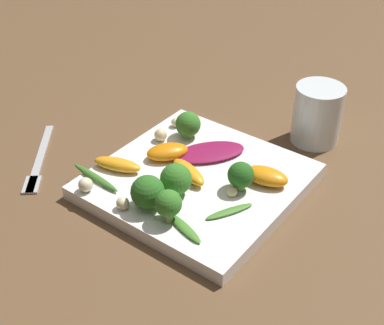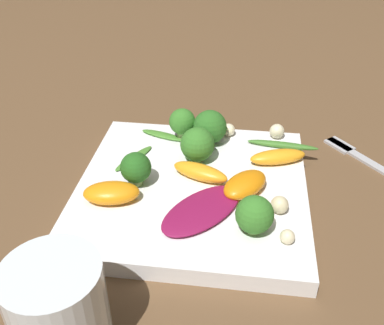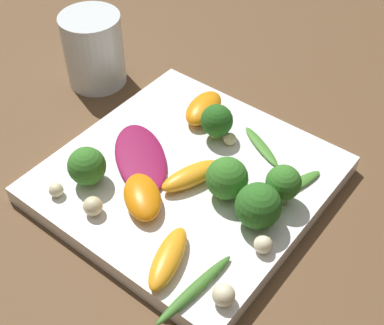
{
  "view_description": "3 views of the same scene",
  "coord_description": "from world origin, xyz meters",
  "views": [
    {
      "loc": [
        -0.33,
        0.46,
        0.44
      ],
      "look_at": [
        0.0,
        0.01,
        0.04
      ],
      "focal_mm": 50.0,
      "sensor_mm": 36.0,
      "label": 1
    },
    {
      "loc": [
        0.05,
        -0.39,
        0.32
      ],
      "look_at": [
        -0.0,
        0.01,
        0.04
      ],
      "focal_mm": 42.0,
      "sensor_mm": 36.0,
      "label": 2
    },
    {
      "loc": [
        0.29,
        0.23,
        0.4
      ],
      "look_at": [
        -0.0,
        0.0,
        0.03
      ],
      "focal_mm": 50.0,
      "sensor_mm": 36.0,
      "label": 3
    }
  ],
  "objects": [
    {
      "name": "ground_plane",
      "position": [
        0.0,
        0.0,
        0.0
      ],
      "size": [
        2.4,
        2.4,
        0.0
      ],
      "primitive_type": "plane",
      "color": "brown"
    },
    {
      "name": "drinking_glass",
      "position": [
        -0.07,
        -0.2,
        0.04
      ],
      "size": [
        0.07,
        0.07,
        0.09
      ],
      "color": "white",
      "rests_on": "ground_plane"
    },
    {
      "name": "arugula_sprig_0",
      "position": [
        -0.08,
        0.04,
        0.02
      ],
      "size": [
        0.04,
        0.06,
        0.0
      ],
      "color": "#47842D",
      "rests_on": "plate"
    },
    {
      "name": "broccoli_floret_3",
      "position": [
        0.0,
        0.05,
        0.04
      ],
      "size": [
        0.04,
        0.04,
        0.04
      ],
      "color": "#7A9E51",
      "rests_on": "plate"
    },
    {
      "name": "radicchio_leaf_0",
      "position": [
        0.02,
        -0.05,
        0.02
      ],
      "size": [
        0.1,
        0.11,
        0.01
      ],
      "color": "maroon",
      "rests_on": "plate"
    },
    {
      "name": "macadamia_nut_2",
      "position": [
        0.1,
        -0.08,
        0.03
      ],
      "size": [
        0.01,
        0.01,
        0.01
      ],
      "color": "beige",
      "rests_on": "plate"
    },
    {
      "name": "orange_segment_1",
      "position": [
        0.09,
        0.05,
        0.03
      ],
      "size": [
        0.07,
        0.04,
        0.02
      ],
      "color": "orange",
      "rests_on": "plate"
    },
    {
      "name": "macadamia_nut_0",
      "position": [
        0.09,
        -0.04,
        0.03
      ],
      "size": [
        0.02,
        0.02,
        0.02
      ],
      "color": "beige",
      "rests_on": "plate"
    },
    {
      "name": "orange_segment_0",
      "position": [
        0.06,
        -0.01,
        0.03
      ],
      "size": [
        0.06,
        0.07,
        0.02
      ],
      "color": "orange",
      "rests_on": "plate"
    },
    {
      "name": "broccoli_floret_4",
      "position": [
        0.01,
        0.09,
        0.04
      ],
      "size": [
        0.04,
        0.04,
        0.04
      ],
      "color": "#7A9E51",
      "rests_on": "plate"
    },
    {
      "name": "broccoli_floret_2",
      "position": [
        -0.02,
        0.09,
        0.04
      ],
      "size": [
        0.03,
        0.03,
        0.04
      ],
      "color": "#7A9E51",
      "rests_on": "plate"
    },
    {
      "name": "macadamia_nut_1",
      "position": [
        0.09,
        0.11,
        0.03
      ],
      "size": [
        0.02,
        0.02,
        0.02
      ],
      "color": "beige",
      "rests_on": "plate"
    },
    {
      "name": "plate",
      "position": [
        0.0,
        0.0,
        0.01
      ],
      "size": [
        0.25,
        0.25,
        0.02
      ],
      "color": "white",
      "rests_on": "ground_plane"
    },
    {
      "name": "orange_segment_3",
      "position": [
        -0.08,
        -0.04,
        0.03
      ],
      "size": [
        0.06,
        0.04,
        0.02
      ],
      "color": "orange",
      "rests_on": "plate"
    },
    {
      "name": "macadamia_nut_3",
      "position": [
        -0.06,
        0.01,
        0.03
      ],
      "size": [
        0.01,
        0.01,
        0.01
      ],
      "color": "beige",
      "rests_on": "plate"
    },
    {
      "name": "broccoli_floret_0",
      "position": [
        0.07,
        -0.07,
        0.04
      ],
      "size": [
        0.04,
        0.04,
        0.04
      ],
      "color": "#84AD5B",
      "rests_on": "plate"
    },
    {
      "name": "orange_segment_2",
      "position": [
        0.01,
        0.01,
        0.03
      ],
      "size": [
        0.07,
        0.04,
        0.02
      ],
      "color": "orange",
      "rests_on": "plate"
    },
    {
      "name": "broccoli_floret_1",
      "position": [
        -0.06,
        -0.01,
        0.04
      ],
      "size": [
        0.03,
        0.03,
        0.04
      ],
      "color": "#84AD5B",
      "rests_on": "plate"
    },
    {
      "name": "arugula_sprig_1",
      "position": [
        -0.05,
        0.09,
        0.02
      ],
      "size": [
        0.06,
        0.03,
        0.01
      ],
      "color": "#47842D",
      "rests_on": "plate"
    },
    {
      "name": "arugula_sprig_2",
      "position": [
        0.1,
        0.09,
        0.02
      ],
      "size": [
        0.09,
        0.02,
        0.01
      ],
      "color": "#3D7528",
      "rests_on": "plate"
    },
    {
      "name": "macadamia_nut_4",
      "position": [
        0.03,
        0.11,
        0.03
      ],
      "size": [
        0.02,
        0.02,
        0.02
      ],
      "color": "beige",
      "rests_on": "plate"
    }
  ]
}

